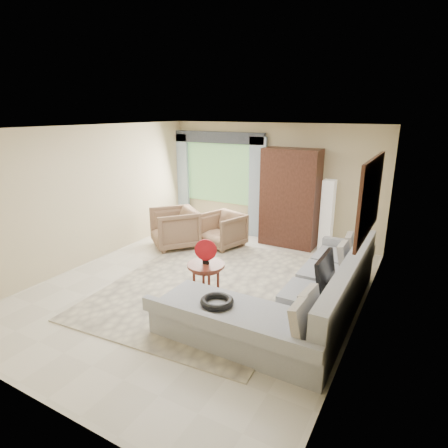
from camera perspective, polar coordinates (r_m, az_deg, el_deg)
The scene contains 17 objects.
ground at distance 6.40m, azimuth -3.53°, elevation -9.51°, with size 6.00×6.00×0.00m, color silver.
area_rug at distance 6.47m, azimuth -2.39°, elevation -9.11°, with size 3.00×4.00×0.02m, color beige.
sectional_sofa at distance 5.46m, azimuth 11.65°, elevation -11.46°, with size 2.30×3.46×0.90m.
tv_screen at distance 5.36m, azimuth 15.23°, elevation -7.09°, with size 0.06×0.74×0.48m, color black.
garden_hose at distance 4.80m, azimuth -1.08°, elevation -11.73°, with size 0.43×0.43×0.09m, color black.
coffee_table at distance 5.91m, azimuth -2.74°, elevation -8.57°, with size 0.58×0.58×0.58m.
red_disc at distance 5.71m, azimuth -2.81°, elevation -3.97°, with size 0.34×0.34×0.03m, color #B11119.
armchair_left at distance 8.12m, azimuth -7.56°, elevation -0.62°, with size 0.90×0.93×0.84m, color brown.
armchair_right at distance 8.08m, azimuth -0.24°, elevation -0.94°, with size 0.79×0.82×0.74m, color brown.
potted_plant at distance 9.38m, azimuth -6.11°, elevation 0.69°, with size 0.44×0.38×0.49m, color #999999.
armoire at distance 8.16m, azimuth 10.04°, elevation 3.92°, with size 1.20×0.55×2.10m, color black.
floor_lamp at distance 8.07m, azimuth 15.42°, elevation 1.23°, with size 0.24×0.24×1.50m, color silver.
window at distance 9.09m, azimuth -0.75°, elevation 7.75°, with size 1.80×0.04×1.40m, color #669E59.
curtain_left at distance 9.62m, azimuth -6.48°, elevation 6.64°, with size 0.40×0.08×2.30m, color #9EB7CC.
curtain_right at distance 8.59m, azimuth 5.06°, elevation 5.44°, with size 0.40×0.08×2.30m, color #9EB7CC.
valance at distance 8.94m, azimuth -1.00°, elevation 13.07°, with size 2.40×0.12×0.26m, color #1E232D.
wall_mirror at distance 5.31m, azimuth 21.36°, elevation 3.84°, with size 0.05×1.70×1.05m.
Camera 1 is at (3.13, -4.81, 2.84)m, focal length 30.00 mm.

